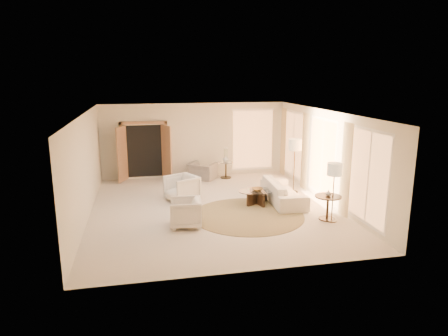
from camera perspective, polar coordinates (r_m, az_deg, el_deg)
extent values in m
cube|color=beige|center=(11.82, -1.51, -5.77)|extent=(7.00, 8.00, 0.02)
cube|color=white|center=(11.24, -1.59, 7.92)|extent=(7.00, 8.00, 0.02)
cube|color=beige|center=(15.33, -4.23, 4.00)|extent=(7.00, 0.04, 2.80)
cube|color=beige|center=(7.68, 3.82, -5.24)|extent=(7.00, 0.04, 2.80)
cube|color=beige|center=(11.37, -19.17, 0.12)|extent=(0.04, 8.00, 2.80)
cube|color=beige|center=(12.54, 14.40, 1.59)|extent=(0.04, 8.00, 2.80)
cube|color=#A87752|center=(15.15, -11.30, 2.45)|extent=(1.80, 0.12, 2.16)
cube|color=#A87752|center=(14.91, -14.35, 1.93)|extent=(0.35, 0.66, 2.00)
cube|color=#A87752|center=(14.92, -8.21, 2.21)|extent=(0.35, 0.66, 2.00)
cylinder|color=#483A22|center=(11.23, 3.42, -6.74)|extent=(3.35, 3.35, 0.01)
imported|color=silver|center=(12.42, 8.46, -3.32)|extent=(1.01, 2.33, 0.67)
imported|color=silver|center=(12.43, -6.05, -2.72)|extent=(1.10, 1.12, 0.88)
imported|color=silver|center=(10.36, -5.53, -6.17)|extent=(0.81, 0.86, 0.81)
imported|color=gray|center=(14.97, -3.09, -0.05)|extent=(1.13, 1.05, 0.83)
cube|color=black|center=(12.17, 4.74, -4.27)|extent=(0.25, 0.85, 0.38)
cube|color=black|center=(12.17, 4.74, -4.27)|extent=(0.76, 0.51, 0.38)
cylinder|color=white|center=(12.11, 4.76, -3.29)|extent=(1.49, 1.49, 0.02)
cylinder|color=black|center=(11.27, 14.48, -7.02)|extent=(0.44, 0.44, 0.03)
cylinder|color=black|center=(11.17, 14.57, -5.54)|extent=(0.07, 0.07, 0.63)
cylinder|color=black|center=(11.07, 14.66, -3.95)|extent=(0.70, 0.70, 0.03)
cylinder|color=#30281A|center=(15.22, 0.27, -1.35)|extent=(0.41, 0.41, 0.03)
cylinder|color=#30281A|center=(15.15, 0.27, -0.30)|extent=(0.06, 0.06, 0.59)
cylinder|color=white|center=(15.08, 0.27, 0.82)|extent=(0.53, 0.53, 0.03)
cylinder|color=#30281A|center=(13.55, 9.85, -3.37)|extent=(0.31, 0.31, 0.03)
cylinder|color=#30281A|center=(13.36, 9.97, -0.29)|extent=(0.03, 0.03, 1.53)
cylinder|color=beige|center=(13.19, 10.12, 3.32)|extent=(0.44, 0.44, 0.37)
cylinder|color=#30281A|center=(11.16, 15.09, -7.27)|extent=(0.27, 0.27, 0.03)
cylinder|color=#30281A|center=(10.95, 15.29, -4.02)|extent=(0.03, 0.03, 1.35)
cylinder|color=beige|center=(10.76, 15.53, -0.18)|extent=(0.39, 0.39, 0.33)
imported|color=brown|center=(12.09, 4.77, -3.05)|extent=(0.39, 0.39, 0.08)
imported|color=silver|center=(11.04, 14.69, -3.49)|extent=(0.20, 0.20, 0.16)
imported|color=silver|center=(15.06, 0.27, 1.32)|extent=(0.28, 0.28, 0.25)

